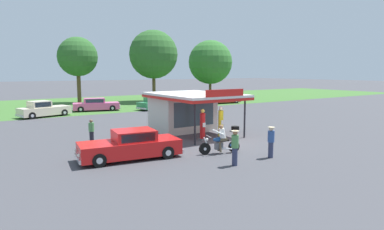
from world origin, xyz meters
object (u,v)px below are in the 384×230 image
Objects in this scene: parked_car_back_row_far_right at (223,98)px; gas_pump_offside at (221,123)px; bystander_strolling_foreground at (216,109)px; motorcycle_with_rider at (220,142)px; parked_car_back_row_far_left at (157,103)px; spare_tire_stack at (235,129)px; gas_pump_nearside at (203,126)px; parked_car_back_row_centre_right at (44,110)px; featured_classic_sedan at (131,146)px; bystander_chatting_near_pumps at (91,131)px; bystander_leaning_by_kiosk at (271,141)px; bystander_admiring_sedan at (235,147)px; parked_car_back_row_right at (96,105)px.

gas_pump_offside is at bearing -128.99° from parked_car_back_row_far_right.
bystander_strolling_foreground is (-10.09, -11.52, 0.22)m from parked_car_back_row_far_right.
parked_car_back_row_far_left is (6.98, 20.91, 0.02)m from motorcycle_with_rider.
spare_tire_stack is at bearing -96.50° from parked_car_back_row_far_left.
gas_pump_nearside is at bearing 69.83° from motorcycle_with_rider.
parked_car_back_row_centre_right is 16.87m from bystander_strolling_foreground.
gas_pump_offside reaches higher than featured_classic_sedan.
motorcycle_with_rider is 0.42× the size of parked_car_back_row_far_left.
parked_car_back_row_far_right is at bearing 48.78° from bystander_strolling_foreground.
bystander_strolling_foreground is 13.74m from bystander_chatting_near_pumps.
gas_pump_offside is (1.50, 0.00, 0.04)m from gas_pump_nearside.
motorcycle_with_rider is 0.44× the size of parked_car_back_row_far_right.
bystander_leaning_by_kiosk is at bearing -117.18° from spare_tire_stack.
gas_pump_nearside is 5.62m from bystander_leaning_by_kiosk.
parked_car_back_row_centre_right is 0.95× the size of parked_car_back_row_far_left.
bystander_strolling_foreground is (7.93, 10.80, 0.27)m from motorcycle_with_rider.
motorcycle_with_rider reaches higher than parked_car_back_row_far_left.
gas_pump_offside is 0.39× the size of featured_classic_sedan.
gas_pump_offside reaches higher than parked_car_back_row_far_left.
motorcycle_with_rider reaches higher than bystander_chatting_near_pumps.
bystander_strolling_foreground is at bearing -37.77° from parked_car_back_row_centre_right.
bystander_leaning_by_kiosk is at bearing -116.02° from bystander_strolling_foreground.
bystander_chatting_near_pumps is 10.36m from spare_tire_stack.
featured_classic_sedan is 15.40m from bystander_strolling_foreground.
parked_car_back_row_centre_right is at bearing 114.86° from gas_pump_offside.
bystander_strolling_foreground is 2.89× the size of spare_tire_stack.
bystander_chatting_near_pumps is at bearing -129.68° from parked_car_back_row_far_left.
parked_car_back_row_centre_right is at bearing 106.80° from bystander_leaning_by_kiosk.
gas_pump_offside is at bearing 57.30° from bystander_admiring_sedan.
bystander_chatting_near_pumps is at bearing -161.21° from bystander_strolling_foreground.
parked_car_back_row_right is 3.13× the size of bystander_strolling_foreground.
parked_car_back_row_far_left is at bearing 71.53° from motorcycle_with_rider.
gas_pump_offside is at bearing -20.21° from bystander_chatting_near_pumps.
spare_tire_stack is at bearing 17.54° from featured_classic_sedan.
bystander_leaning_by_kiosk reaches higher than parked_car_back_row_right.
gas_pump_nearside reaches higher than bystander_strolling_foreground.
bystander_admiring_sedan is at bearing -63.89° from bystander_chatting_near_pumps.
spare_tire_stack is at bearing -9.21° from bystander_chatting_near_pumps.
motorcycle_with_rider is 4.78m from featured_classic_sedan.
bystander_chatting_near_pumps is 0.92× the size of bystander_leaning_by_kiosk.
parked_car_back_row_far_right is at bearing 42.53° from featured_classic_sedan.
gas_pump_nearside is 6.98m from bystander_chatting_near_pumps.
parked_car_back_row_far_right is 30.96m from bystander_admiring_sedan.
bystander_admiring_sedan is (-18.90, -24.52, 0.21)m from parked_car_back_row_far_right.
bystander_leaning_by_kiosk reaches higher than parked_car_back_row_centre_right.
bystander_admiring_sedan is 2.83× the size of spare_tire_stack.
featured_classic_sedan is (-7.26, -1.80, -0.29)m from gas_pump_offside.
featured_classic_sedan is 10.10m from spare_tire_stack.
bystander_leaning_by_kiosk is 2.71× the size of spare_tire_stack.
motorcycle_with_rider is 13.40m from bystander_strolling_foreground.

